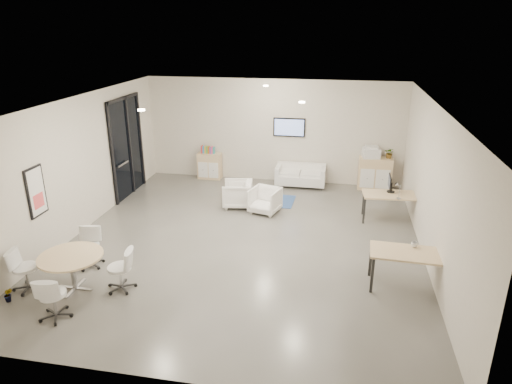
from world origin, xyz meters
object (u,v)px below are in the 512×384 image
Objects in this scene: loveseat at (301,176)px; desk_rear at (391,197)px; desk_front at (409,256)px; sideboard_left at (210,166)px; sideboard_right at (375,173)px; armchair_left at (237,193)px; round_table at (71,260)px; armchair_right at (265,199)px.

desk_rear is (2.48, -2.26, 0.34)m from loveseat.
desk_front reaches higher than desk_rear.
sideboard_right is at bearing -0.46° from sideboard_left.
sideboard_left is at bearing 176.98° from loveseat.
desk_front is at bearing -45.56° from sideboard_left.
armchair_left reaches higher than round_table.
loveseat is 7.64m from round_table.
round_table is at bearing -166.03° from desk_front.
loveseat is at bearing 87.57° from armchair_right.
sideboard_left is at bearing 137.15° from desk_front.
loveseat is at bearing -3.16° from sideboard_left.
round_table is (-6.21, -1.24, -0.04)m from desk_front.
desk_front is (5.50, -5.61, 0.25)m from sideboard_left.
armchair_left reaches higher than desk_front.
desk_front is at bearing 42.07° from armchair_left.
armchair_right reaches higher than round_table.
armchair_left is 0.86m from armchair_right.
desk_front is (0.05, -3.19, 0.02)m from desk_rear.
armchair_left is (1.42, -2.19, -0.02)m from sideboard_left.
sideboard_right is 0.68× the size of desk_rear.
sideboard_left is 5.20m from sideboard_right.
armchair_left is 4.05m from desk_rear.
desk_rear is at bearing 93.68° from desk_front.
sideboard_right is 2.40m from desk_rear.
desk_front is (3.27, -3.14, 0.30)m from armchair_right.
desk_front is at bearing -28.59° from armchair_right.
armchair_left is at bearing -127.24° from loveseat.
desk_front is at bearing -86.86° from sideboard_right.
armchair_right is (-2.97, -2.43, -0.12)m from sideboard_right.
sideboard_right reaches higher than armchair_left.
desk_rear is (4.03, -0.24, 0.26)m from armchair_left.
sideboard_left is at bearing 84.09° from round_table.
sideboard_left is at bearing -155.14° from armchair_left.
armchair_left is at bearing -57.14° from sideboard_left.
sideboard_right reaches higher than desk_rear.
armchair_right reaches higher than desk_rear.
armchair_right is 5.28m from round_table.
loveseat is 6.02m from desk_front.
armchair_right is at bearing -47.95° from sideboard_left.
desk_rear is 1.22× the size of round_table.
desk_rear is (0.25, -2.39, 0.16)m from sideboard_right.
armchair_left is at bearing 172.17° from desk_rear.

